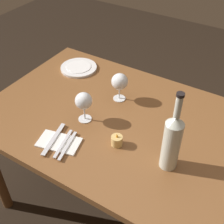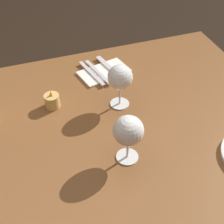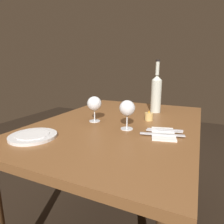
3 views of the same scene
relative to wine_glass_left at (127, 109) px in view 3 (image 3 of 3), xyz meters
The scene contains 11 objects.
ground_plane 0.86m from the wine_glass_left, 142.97° to the right, with size 6.00×6.00×0.00m, color black.
dining_table 0.25m from the wine_glass_left, 142.97° to the right, with size 1.30×0.90×0.74m.
wine_glass_left is the anchor object (origin of this frame).
wine_glass_right 0.24m from the wine_glass_left, 104.71° to the right, with size 0.09×0.09×0.15m.
wine_bottle 0.47m from the wine_glass_left, behind, with size 0.07×0.07×0.37m.
votive_candle 0.25m from the wine_glass_left, 163.78° to the left, with size 0.05×0.05×0.07m.
dinner_plate 0.48m from the wine_glass_left, 49.89° to the right, with size 0.22×0.22×0.02m.
folded_napkin 0.22m from the wine_glass_left, 88.05° to the left, with size 0.21×0.15×0.01m.
fork_inner 0.22m from the wine_glass_left, 95.43° to the left, with size 0.06×0.18×0.00m.
fork_outer 0.22m from the wine_glass_left, 102.64° to the left, with size 0.06×0.18×0.00m.
table_knife 0.22m from the wine_glass_left, 79.30° to the left, with size 0.07×0.21×0.00m.
Camera 3 is at (1.06, 0.43, 1.07)m, focal length 31.12 mm.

